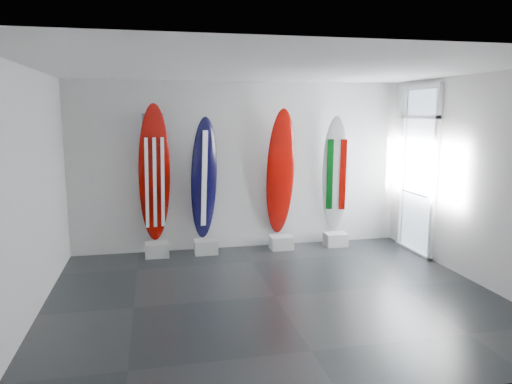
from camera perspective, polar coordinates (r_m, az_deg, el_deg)
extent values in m
plane|color=black|center=(6.63, 2.24, -12.29)|extent=(6.00, 6.00, 0.00)
plane|color=white|center=(6.18, 2.42, 14.52)|extent=(6.00, 6.00, 0.00)
plane|color=silver|center=(8.65, -1.81, 3.11)|extent=(6.00, 0.00, 6.00)
plane|color=silver|center=(3.91, 11.53, -4.85)|extent=(6.00, 0.00, 6.00)
plane|color=silver|center=(6.21, -25.56, -0.31)|extent=(0.00, 5.00, 5.00)
plane|color=silver|center=(7.55, 24.95, 1.31)|extent=(0.00, 5.00, 5.00)
cube|color=silver|center=(8.47, -11.69, -6.75)|extent=(0.40, 0.30, 0.24)
ellipsoid|color=#850702|center=(8.31, -11.99, 2.12)|extent=(0.59, 0.40, 2.38)
cube|color=silver|center=(8.51, -5.99, -6.52)|extent=(0.40, 0.30, 0.24)
ellipsoid|color=black|center=(8.36, -6.21, 1.56)|extent=(0.55, 0.42, 2.15)
cube|color=silver|center=(8.75, 3.03, -6.03)|extent=(0.40, 0.30, 0.24)
ellipsoid|color=#850702|center=(8.60, 2.93, 2.29)|extent=(0.55, 0.43, 2.30)
cube|color=silver|center=(9.08, 9.46, -5.58)|extent=(0.40, 0.30, 0.24)
ellipsoid|color=white|center=(8.94, 9.43, 2.01)|extent=(0.59, 0.51, 2.17)
cube|color=silver|center=(8.75, -17.80, -4.93)|extent=(0.09, 0.02, 0.13)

